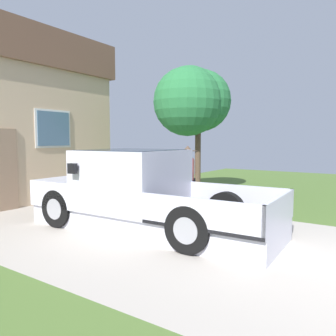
{
  "coord_description": "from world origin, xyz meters",
  "views": [
    {
      "loc": [
        -5.18,
        0.2,
        1.86
      ],
      "look_at": [
        1.2,
        4.49,
        1.2
      ],
      "focal_mm": 35.62,
      "sensor_mm": 36.0,
      "label": 1
    }
  ],
  "objects_px": {
    "pickup_truck": "(136,194)",
    "person_with_hat": "(188,176)",
    "handbag": "(194,211)",
    "front_yard_tree": "(192,100)"
  },
  "relations": [
    {
      "from": "person_with_hat",
      "to": "front_yard_tree",
      "type": "distance_m",
      "value": 4.09
    },
    {
      "from": "handbag",
      "to": "front_yard_tree",
      "type": "bearing_deg",
      "value": 30.92
    },
    {
      "from": "person_with_hat",
      "to": "handbag",
      "type": "bearing_deg",
      "value": 122.92
    },
    {
      "from": "pickup_truck",
      "to": "person_with_hat",
      "type": "distance_m",
      "value": 1.57
    },
    {
      "from": "person_with_hat",
      "to": "pickup_truck",
      "type": "bearing_deg",
      "value": 2.11
    },
    {
      "from": "pickup_truck",
      "to": "handbag",
      "type": "bearing_deg",
      "value": -21.19
    },
    {
      "from": "pickup_truck",
      "to": "handbag",
      "type": "height_order",
      "value": "pickup_truck"
    },
    {
      "from": "pickup_truck",
      "to": "handbag",
      "type": "relative_size",
      "value": 11.38
    },
    {
      "from": "pickup_truck",
      "to": "person_with_hat",
      "type": "bearing_deg",
      "value": -16.06
    },
    {
      "from": "handbag",
      "to": "front_yard_tree",
      "type": "relative_size",
      "value": 0.11
    }
  ]
}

